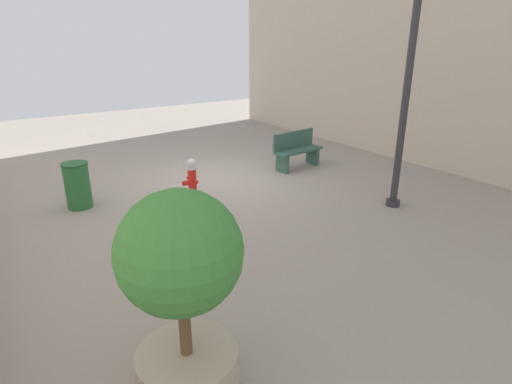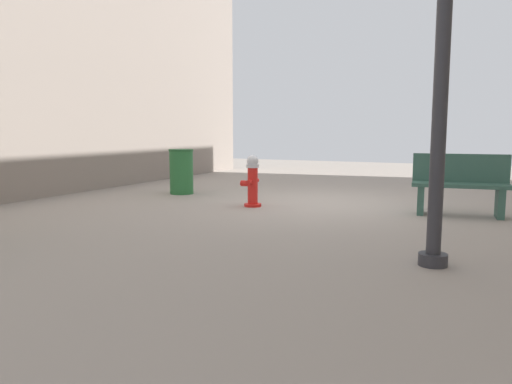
{
  "view_description": "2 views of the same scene",
  "coord_description": "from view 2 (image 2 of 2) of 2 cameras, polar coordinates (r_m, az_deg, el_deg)",
  "views": [
    {
      "loc": [
        4.55,
        8.36,
        3.19
      ],
      "look_at": [
        0.23,
        2.08,
        0.37
      ],
      "focal_mm": 29.08,
      "sensor_mm": 36.0,
      "label": 1
    },
    {
      "loc": [
        -2.61,
        8.44,
        1.32
      ],
      "look_at": [
        0.19,
        2.49,
        0.48
      ],
      "focal_mm": 34.34,
      "sensor_mm": 36.0,
      "label": 2
    }
  ],
  "objects": [
    {
      "name": "bench_near",
      "position": [
        8.19,
        22.66,
        0.81
      ],
      "size": [
        1.45,
        0.59,
        0.95
      ],
      "color": "#33594C",
      "rests_on": "ground_plane"
    },
    {
      "name": "fire_hydrant",
      "position": [
        8.45,
        -0.43,
        1.3
      ],
      "size": [
        0.37,
        0.4,
        0.89
      ],
      "color": "red",
      "rests_on": "ground_plane"
    },
    {
      "name": "ground_plane",
      "position": [
        8.93,
        7.9,
        -1.32
      ],
      "size": [
        23.4,
        23.4,
        0.0
      ],
      "primitive_type": "plane",
      "color": "gray"
    },
    {
      "name": "trash_bin",
      "position": [
        10.25,
        -8.68,
        2.38
      ],
      "size": [
        0.51,
        0.51,
        0.93
      ],
      "color": "#266633",
      "rests_on": "ground_plane"
    }
  ]
}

